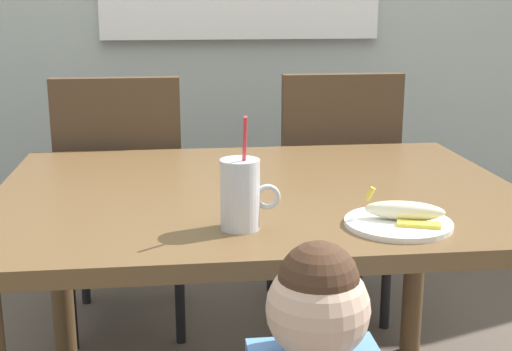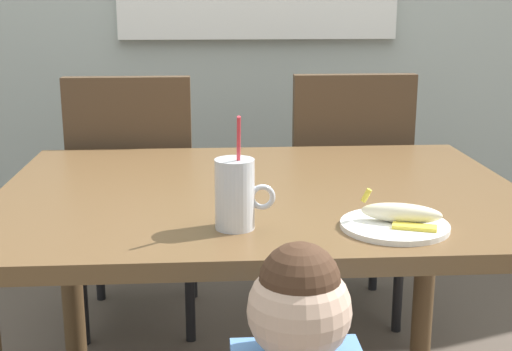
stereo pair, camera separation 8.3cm
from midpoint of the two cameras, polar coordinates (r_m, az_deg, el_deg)
name	(u,v)px [view 2 (the right image)]	position (r m, az deg, el deg)	size (l,w,h in m)	color
dining_table	(261,223)	(1.80, 1.72, -3.98)	(1.33, 1.00, 0.74)	brown
dining_chair_left	(135,190)	(2.50, -9.04, -1.22)	(0.44, 0.45, 0.96)	#4C3826
dining_chair_right	(345,185)	(2.57, 8.28, -0.77)	(0.44, 0.45, 0.96)	#4C3826
milk_cup	(235,198)	(1.45, -0.07, -1.87)	(0.13, 0.09, 0.25)	silver
snack_plate	(395,226)	(1.50, 12.95, -4.07)	(0.23, 0.23, 0.01)	white
peeled_banana	(402,214)	(1.50, 13.57, -3.11)	(0.17, 0.13, 0.07)	#F4EAC6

